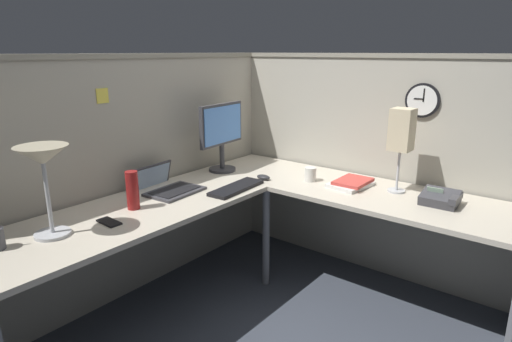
{
  "coord_description": "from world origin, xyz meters",
  "views": [
    {
      "loc": [
        -2.03,
        -1.48,
        1.6
      ],
      "look_at": [
        0.07,
        0.18,
        0.85
      ],
      "focal_mm": 30.16,
      "sensor_mm": 36.0,
      "label": 1
    }
  ],
  "objects": [
    {
      "name": "desk_lamp_paper",
      "position": [
        0.57,
        -0.57,
        1.11
      ],
      "size": [
        0.13,
        0.13,
        0.53
      ],
      "color": "#B7BABF",
      "rests_on": "desk"
    },
    {
      "name": "ground_plane",
      "position": [
        0.0,
        0.0,
        0.0
      ],
      "size": [
        6.8,
        6.8,
        0.0
      ],
      "primitive_type": "plane",
      "color": "#383D47"
    },
    {
      "name": "computer_mouse",
      "position": [
        0.26,
        0.26,
        0.75
      ],
      "size": [
        0.06,
        0.1,
        0.03
      ],
      "primitive_type": "ellipsoid",
      "color": "#232326",
      "rests_on": "desk"
    },
    {
      "name": "office_phone",
      "position": [
        0.49,
        -0.86,
        0.77
      ],
      "size": [
        0.2,
        0.21,
        0.11
      ],
      "color": "#38383D",
      "rests_on": "desk"
    },
    {
      "name": "pinned_note_leftmost",
      "position": [
        -0.58,
        0.82,
        1.34
      ],
      "size": [
        0.08,
        0.0,
        0.09
      ],
      "primitive_type": "cube",
      "color": "#EAD84C"
    },
    {
      "name": "cubicle_wall_right",
      "position": [
        0.87,
        -0.27,
        0.79
      ],
      "size": [
        0.12,
        2.37,
        1.58
      ],
      "color": "#A8A393",
      "rests_on": "ground"
    },
    {
      "name": "book_stack",
      "position": [
        0.49,
        -0.29,
        0.75
      ],
      "size": [
        0.31,
        0.25,
        0.04
      ],
      "color": "silver",
      "rests_on": "desk"
    },
    {
      "name": "laptop",
      "position": [
        -0.33,
        0.62,
        0.75
      ],
      "size": [
        0.37,
        0.4,
        0.22
      ],
      "color": "#38383D",
      "rests_on": "desk"
    },
    {
      "name": "cell_phone",
      "position": [
        -0.87,
        0.41,
        0.73
      ],
      "size": [
        0.07,
        0.15,
        0.01
      ],
      "primitive_type": "cube",
      "rotation": [
        0.0,
        0.0,
        -0.03
      ],
      "color": "black",
      "rests_on": "desk"
    },
    {
      "name": "wall_clock",
      "position": [
        0.82,
        -0.6,
        1.29
      ],
      "size": [
        0.04,
        0.22,
        0.22
      ],
      "color": "black"
    },
    {
      "name": "cubicle_wall_back",
      "position": [
        -0.36,
        0.87,
        0.79
      ],
      "size": [
        2.57,
        0.12,
        1.58
      ],
      "color": "#A8A393",
      "rests_on": "ground"
    },
    {
      "name": "coffee_mug",
      "position": [
        0.43,
        -0.02,
        0.78
      ],
      "size": [
        0.08,
        0.08,
        0.1
      ],
      "primitive_type": "cylinder",
      "color": "silver",
      "rests_on": "desk"
    },
    {
      "name": "monitor",
      "position": [
        0.25,
        0.64,
        1.02
      ],
      "size": [
        0.46,
        0.2,
        0.5
      ],
      "color": "#38383D",
      "rests_on": "desk"
    },
    {
      "name": "desk",
      "position": [
        -0.15,
        -0.05,
        0.63
      ],
      "size": [
        2.35,
        2.15,
        0.73
      ],
      "color": "beige",
      "rests_on": "ground"
    },
    {
      "name": "thermos_flask",
      "position": [
        -0.66,
        0.49,
        0.84
      ],
      "size": [
        0.07,
        0.07,
        0.22
      ],
      "primitive_type": "cylinder",
      "color": "maroon",
      "rests_on": "desk"
    },
    {
      "name": "keyboard",
      "position": [
        -0.03,
        0.26,
        0.74
      ],
      "size": [
        0.44,
        0.17,
        0.02
      ],
      "primitive_type": "cube",
      "rotation": [
        0.0,
        0.0,
        0.07
      ],
      "color": "black",
      "rests_on": "desk"
    },
    {
      "name": "desk_lamp_dome",
      "position": [
        -1.13,
        0.49,
        1.09
      ],
      "size": [
        0.24,
        0.24,
        0.44
      ],
      "color": "#B7BABF",
      "rests_on": "desk"
    }
  ]
}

